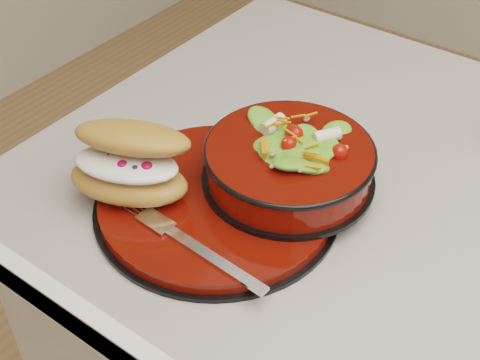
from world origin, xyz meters
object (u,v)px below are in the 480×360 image
Objects in this scene: dinner_plate at (217,201)px; croissant at (130,163)px; salad_bowl at (289,159)px; fork at (195,247)px.

dinner_plate is 1.81× the size of croissant.
salad_bowl is 1.29× the size of croissant.
dinner_plate is 1.41× the size of salad_bowl.
fork is (-0.02, -0.16, -0.03)m from salad_bowl.
fork is at bearing -96.47° from salad_bowl.
croissant is 0.89× the size of fork.
croissant is 0.13m from fork.
dinner_plate is 0.09m from fork.
dinner_plate is 1.62× the size of fork.
salad_bowl is 0.16m from fork.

